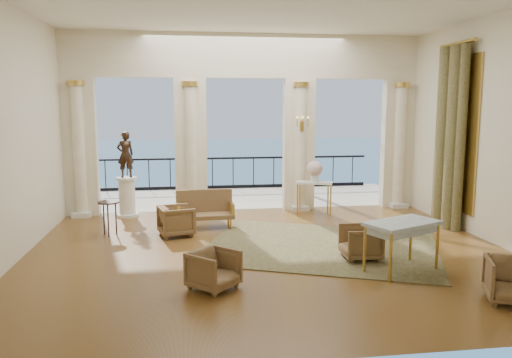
{
  "coord_description": "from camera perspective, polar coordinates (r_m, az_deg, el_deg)",
  "views": [
    {
      "loc": [
        -1.5,
        -8.89,
        2.74
      ],
      "look_at": [
        -0.18,
        0.6,
        1.31
      ],
      "focal_mm": 35.0,
      "sensor_mm": 36.0,
      "label": 1
    }
  ],
  "objects": [
    {
      "name": "floor",
      "position": [
        9.42,
        1.61,
        -8.41
      ],
      "size": [
        9.0,
        9.0,
        0.0
      ],
      "primitive_type": "plane",
      "color": "#492A14",
      "rests_on": "ground"
    },
    {
      "name": "room_walls",
      "position": [
        7.92,
        3.06,
        9.49
      ],
      "size": [
        9.0,
        9.0,
        9.0
      ],
      "color": "#EFE6C8",
      "rests_on": "ground"
    },
    {
      "name": "arcade",
      "position": [
        12.8,
        -1.2,
        7.78
      ],
      "size": [
        9.0,
        0.56,
        4.5
      ],
      "color": "beige",
      "rests_on": "ground"
    },
    {
      "name": "terrace",
      "position": [
        15.03,
        -2.05,
        -2.22
      ],
      "size": [
        10.0,
        3.6,
        0.1
      ],
      "primitive_type": "cube",
      "color": "#A89C89",
      "rests_on": "ground"
    },
    {
      "name": "balustrade",
      "position": [
        16.52,
        -2.63,
        0.37
      ],
      "size": [
        9.0,
        0.06,
        1.03
      ],
      "color": "black",
      "rests_on": "terrace"
    },
    {
      "name": "palm_tree",
      "position": [
        15.94,
        4.93,
        13.32
      ],
      "size": [
        2.0,
        2.0,
        4.5
      ],
      "color": "#4C3823",
      "rests_on": "terrace"
    },
    {
      "name": "sea",
      "position": [
        69.46,
        -6.63,
        1.19
      ],
      "size": [
        160.0,
        160.0,
        0.0
      ],
      "primitive_type": "plane",
      "color": "#2A669B",
      "rests_on": "ground"
    },
    {
      "name": "curtain",
      "position": [
        11.91,
        21.21,
        4.45
      ],
      "size": [
        0.33,
        1.4,
        4.09
      ],
      "color": "#4E4523",
      "rests_on": "ground"
    },
    {
      "name": "window_frame",
      "position": [
        12.0,
        22.01,
        4.82
      ],
      "size": [
        0.04,
        1.6,
        3.4
      ],
      "primitive_type": "cube",
      "color": "gold",
      "rests_on": "room_walls"
    },
    {
      "name": "wall_sconce",
      "position": [
        12.74,
        5.28,
        6.15
      ],
      "size": [
        0.3,
        0.11,
        0.33
      ],
      "color": "gold",
      "rests_on": "arcade"
    },
    {
      "name": "rug",
      "position": [
        9.88,
        7.46,
        -7.62
      ],
      "size": [
        5.31,
        4.78,
        0.02
      ],
      "primitive_type": "cube",
      "rotation": [
        0.0,
        0.0,
        -0.39
      ],
      "color": "#30331A",
      "rests_on": "ground"
    },
    {
      "name": "armchair_a",
      "position": [
        7.59,
        -4.86,
        -10.09
      ],
      "size": [
        0.86,
        0.86,
        0.65
      ],
      "primitive_type": "imported",
      "rotation": [
        0.0,
        0.0,
        0.8
      ],
      "color": "#49361E",
      "rests_on": "ground"
    },
    {
      "name": "armchair_b",
      "position": [
        7.92,
        27.26,
        -10.08
      ],
      "size": [
        0.86,
        0.83,
        0.69
      ],
      "primitive_type": "imported",
      "rotation": [
        0.0,
        0.0,
        -0.39
      ],
      "color": "#49361E",
      "rests_on": "ground"
    },
    {
      "name": "armchair_c",
      "position": [
        9.16,
        11.86,
        -6.91
      ],
      "size": [
        0.63,
        0.67,
        0.67
      ],
      "primitive_type": "imported",
      "rotation": [
        0.0,
        0.0,
        -1.6
      ],
      "color": "#49361E",
      "rests_on": "ground"
    },
    {
      "name": "armchair_d",
      "position": [
        10.66,
        -9.08,
        -4.56
      ],
      "size": [
        0.79,
        0.82,
        0.7
      ],
      "primitive_type": "imported",
      "rotation": [
        0.0,
        0.0,
        1.82
      ],
      "color": "#49361E",
      "rests_on": "ground"
    },
    {
      "name": "settee",
      "position": [
        11.26,
        -5.87,
        -3.46
      ],
      "size": [
        1.29,
        0.6,
        0.84
      ],
      "rotation": [
        0.0,
        0.0,
        0.05
      ],
      "color": "#49361E",
      "rests_on": "ground"
    },
    {
      "name": "game_table",
      "position": [
        8.57,
        16.37,
        -5.26
      ],
      "size": [
        1.39,
        1.12,
        0.84
      ],
      "rotation": [
        0.0,
        0.0,
        0.43
      ],
      "color": "#8DA4B0",
      "rests_on": "ground"
    },
    {
      "name": "pedestal",
      "position": [
        12.68,
        -14.52,
        -2.08
      ],
      "size": [
        0.54,
        0.54,
        0.98
      ],
      "color": "silver",
      "rests_on": "ground"
    },
    {
      "name": "statue",
      "position": [
        12.54,
        -14.7,
        2.72
      ],
      "size": [
        0.48,
        0.4,
        1.11
      ],
      "primitive_type": "imported",
      "rotation": [
        0.0,
        0.0,
        3.54
      ],
      "color": "#2F1F15",
      "rests_on": "pedestal"
    },
    {
      "name": "console_table",
      "position": [
        12.51,
        6.67,
        -0.96
      ],
      "size": [
        0.95,
        0.64,
        0.84
      ],
      "rotation": [
        0.0,
        0.0,
        -0.37
      ],
      "color": "silver",
      "rests_on": "ground"
    },
    {
      "name": "urn",
      "position": [
        12.45,
        6.7,
        1.04
      ],
      "size": [
        0.39,
        0.39,
        0.52
      ],
      "color": "white",
      "rests_on": "console_table"
    },
    {
      "name": "side_table",
      "position": [
        10.9,
        -16.47,
        -3.02
      ],
      "size": [
        0.45,
        0.45,
        0.74
      ],
      "color": "black",
      "rests_on": "ground"
    }
  ]
}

